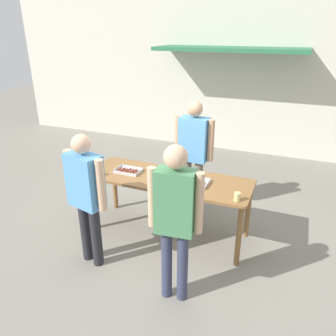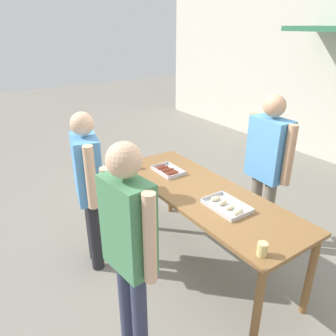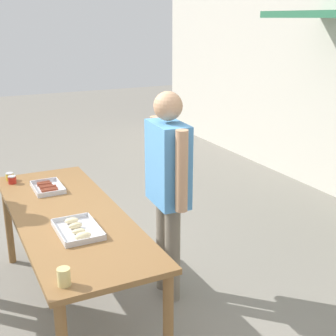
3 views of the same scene
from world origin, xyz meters
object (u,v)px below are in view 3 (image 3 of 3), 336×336
(condiment_jar_mustard, at_px, (10,177))
(person_server_behind_table, at_px, (168,179))
(condiment_jar_ketchup, at_px, (12,180))
(food_tray_sausages, at_px, (48,188))
(food_tray_buns, at_px, (78,230))
(beer_cup, at_px, (64,277))

(condiment_jar_mustard, distance_m, person_server_behind_table, 1.59)
(condiment_jar_ketchup, height_order, person_server_behind_table, person_server_behind_table)
(food_tray_sausages, xyz_separation_m, condiment_jar_mustard, (-0.41, -0.26, 0.02))
(condiment_jar_mustard, bearing_deg, food_tray_buns, 10.71)
(condiment_jar_mustard, relative_size, condiment_jar_ketchup, 1.00)
(beer_cup, bearing_deg, food_tray_sausages, 170.82)
(condiment_jar_ketchup, bearing_deg, food_tray_buns, 11.29)
(food_tray_sausages, bearing_deg, condiment_jar_ketchup, -139.82)
(condiment_jar_mustard, height_order, person_server_behind_table, person_server_behind_table)
(condiment_jar_ketchup, bearing_deg, food_tray_sausages, 40.18)
(food_tray_buns, distance_m, condiment_jar_ketchup, 1.32)
(food_tray_sausages, relative_size, condiment_jar_mustard, 4.96)
(beer_cup, bearing_deg, food_tray_buns, 157.78)
(beer_cup, height_order, person_server_behind_table, person_server_behind_table)
(person_server_behind_table, bearing_deg, beer_cup, -47.12)
(person_server_behind_table, bearing_deg, food_tray_sausages, -126.10)
(condiment_jar_mustard, relative_size, person_server_behind_table, 0.04)
(condiment_jar_mustard, distance_m, condiment_jar_ketchup, 0.10)
(food_tray_sausages, relative_size, condiment_jar_ketchup, 4.96)
(food_tray_buns, height_order, person_server_behind_table, person_server_behind_table)
(food_tray_buns, relative_size, condiment_jar_mustard, 5.81)
(condiment_jar_mustard, distance_m, beer_cup, 2.03)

